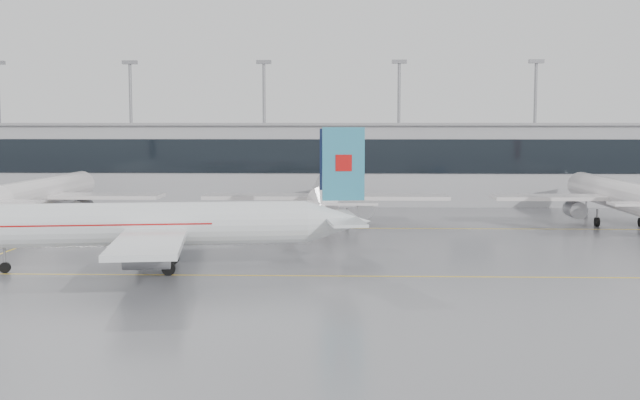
{
  "coord_description": "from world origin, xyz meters",
  "views": [
    {
      "loc": [
        2.48,
        -63.39,
        12.05
      ],
      "look_at": [
        0.0,
        12.0,
        5.0
      ],
      "focal_mm": 45.0,
      "sensor_mm": 36.0,
      "label": 1
    }
  ],
  "objects": [
    {
      "name": "terminal_roof",
      "position": [
        0.0,
        62.0,
        12.2
      ],
      "size": [
        182.0,
        16.0,
        0.4
      ],
      "primitive_type": "cube",
      "color": "gray",
      "rests_on": "ground"
    },
    {
      "name": "terminal_glass",
      "position": [
        0.0,
        54.45,
        7.5
      ],
      "size": [
        180.0,
        0.2,
        5.0
      ],
      "primitive_type": "cube",
      "color": "black",
      "rests_on": "ground"
    },
    {
      "name": "light_masts",
      "position": [
        0.0,
        68.0,
        13.34
      ],
      "size": [
        156.4,
        1.0,
        22.6
      ],
      "color": "gray",
      "rests_on": "ground"
    },
    {
      "name": "parked_jet_b",
      "position": [
        -35.0,
        33.69,
        3.71
      ],
      "size": [
        29.64,
        36.96,
        11.72
      ],
      "rotation": [
        0.0,
        0.0,
        1.57
      ],
      "color": "silver",
      "rests_on": "ground"
    },
    {
      "name": "taxi_line_cross",
      "position": [
        -30.0,
        15.0,
        0.01
      ],
      "size": [
        0.25,
        60.0,
        0.01
      ],
      "primitive_type": "cube",
      "color": "yellow",
      "rests_on": "ground"
    },
    {
      "name": "taxi_line_main",
      "position": [
        0.0,
        0.0,
        0.01
      ],
      "size": [
        120.0,
        0.25,
        0.01
      ],
      "primitive_type": "cube",
      "color": "yellow",
      "rests_on": "ground"
    },
    {
      "name": "parked_jet_d",
      "position": [
        35.0,
        33.69,
        3.71
      ],
      "size": [
        29.64,
        36.96,
        11.72
      ],
      "rotation": [
        0.0,
        0.0,
        1.57
      ],
      "color": "silver",
      "rests_on": "ground"
    },
    {
      "name": "taxi_line_north",
      "position": [
        0.0,
        30.0,
        0.01
      ],
      "size": [
        120.0,
        0.25,
        0.01
      ],
      "primitive_type": "cube",
      "color": "yellow",
      "rests_on": "ground"
    },
    {
      "name": "parked_jet_c",
      "position": [
        -0.0,
        33.69,
        3.71
      ],
      "size": [
        29.64,
        36.96,
        11.72
      ],
      "rotation": [
        0.0,
        0.0,
        1.57
      ],
      "color": "silver",
      "rests_on": "ground"
    },
    {
      "name": "air_canada_jet",
      "position": [
        -13.4,
        2.2,
        3.78
      ],
      "size": [
        37.47,
        30.47,
        11.88
      ],
      "rotation": [
        0.0,
        0.0,
        3.29
      ],
      "color": "silver",
      "rests_on": "ground"
    },
    {
      "name": "terminal",
      "position": [
        0.0,
        62.0,
        6.0
      ],
      "size": [
        180.0,
        15.0,
        12.0
      ],
      "primitive_type": "cube",
      "color": "#9E9EA1",
      "rests_on": "ground"
    },
    {
      "name": "ground",
      "position": [
        0.0,
        0.0,
        0.0
      ],
      "size": [
        320.0,
        320.0,
        0.0
      ],
      "primitive_type": "plane",
      "color": "slate",
      "rests_on": "ground"
    }
  ]
}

